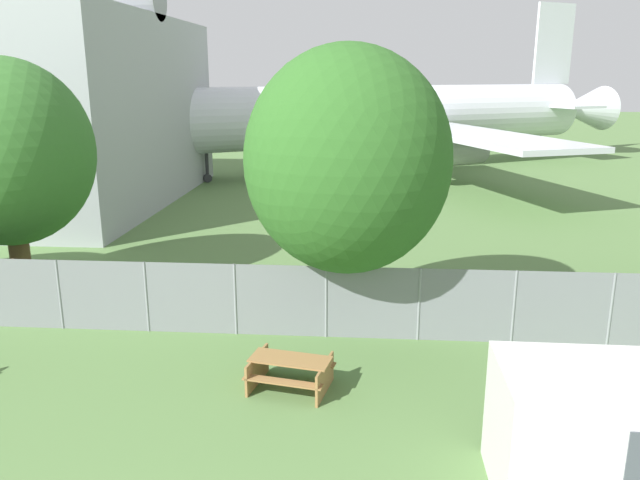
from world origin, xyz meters
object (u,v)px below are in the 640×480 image
portable_cabin (594,435)px  picnic_bench_near_cabin (290,369)px  airplane (372,116)px  tree_far_right (348,161)px  tree_left_of_cabin (7,153)px

portable_cabin → picnic_bench_near_cabin: portable_cabin is taller
portable_cabin → picnic_bench_near_cabin: (-5.66, 3.39, -0.70)m
airplane → portable_cabin: bearing=66.4°
airplane → tree_far_right: size_ratio=5.44×
tree_left_of_cabin → tree_far_right: (11.10, -2.78, 0.23)m
airplane → picnic_bench_near_cabin: (-1.93, -34.18, -3.59)m
picnic_bench_near_cabin → tree_far_right: bearing=71.0°
portable_cabin → tree_left_of_cabin: size_ratio=0.43×
airplane → tree_far_right: bearing=59.4°
picnic_bench_near_cabin → tree_far_right: (1.16, 3.38, 4.41)m
portable_cabin → airplane: bearing=96.2°
tree_far_right → portable_cabin: bearing=-56.4°
portable_cabin → tree_far_right: (-4.49, 6.77, 3.71)m
picnic_bench_near_cabin → tree_left_of_cabin: (-9.93, 6.16, 4.18)m
airplane → tree_far_right: airplane is taller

